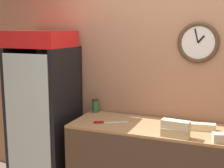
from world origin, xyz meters
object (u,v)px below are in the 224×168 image
sandwich_stack_bottom (175,133)px  sandwich_stack_middle (176,125)px  chefs_knife (106,122)px  sandwich_flat_left (201,127)px  beverage_cooler (46,104)px  condiment_jar (95,106)px

sandwich_stack_bottom → sandwich_stack_middle: sandwich_stack_middle is taller
chefs_knife → sandwich_stack_bottom: bearing=-12.7°
sandwich_flat_left → beverage_cooler: bearing=179.6°
sandwich_flat_left → condiment_jar: bearing=169.2°
chefs_knife → sandwich_stack_middle: bearing=-12.7°
beverage_cooler → sandwich_stack_middle: bearing=-10.8°
beverage_cooler → sandwich_stack_bottom: 1.58m
beverage_cooler → sandwich_flat_left: bearing=-0.4°
beverage_cooler → sandwich_stack_bottom: bearing=-10.8°
chefs_knife → condiment_jar: 0.45m
sandwich_flat_left → chefs_knife: size_ratio=0.85×
sandwich_flat_left → condiment_jar: (-1.22, 0.23, 0.04)m
sandwich_stack_bottom → condiment_jar: (-1.03, 0.52, 0.04)m
beverage_cooler → chefs_knife: (0.81, -0.13, -0.09)m
sandwich_stack_middle → condiment_jar: size_ratio=1.69×
sandwich_stack_bottom → condiment_jar: size_ratio=1.66×
beverage_cooler → sandwich_flat_left: beverage_cooler is taller
beverage_cooler → condiment_jar: size_ratio=12.01×
beverage_cooler → condiment_jar: bearing=22.6°
chefs_knife → condiment_jar: size_ratio=2.16×
sandwich_stack_middle → chefs_knife: (-0.74, 0.17, -0.11)m
sandwich_flat_left → chefs_knife: sandwich_flat_left is taller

